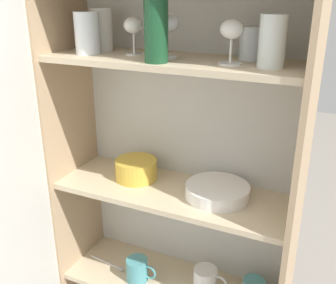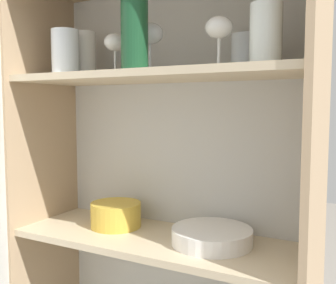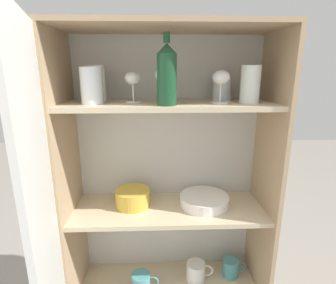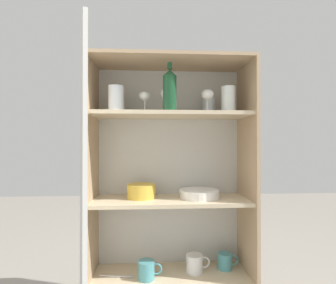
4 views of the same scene
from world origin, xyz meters
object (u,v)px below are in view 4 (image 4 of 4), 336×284
(wine_bottle, at_px, (170,90))
(plate_stack_white, at_px, (199,194))
(coffee_mug_primary, at_px, (195,263))
(mixing_bowl_large, at_px, (141,191))

(wine_bottle, xyz_separation_m, plate_stack_white, (0.18, 0.11, -0.56))
(coffee_mug_primary, bearing_deg, wine_bottle, -143.81)
(plate_stack_white, relative_size, coffee_mug_primary, 1.68)
(wine_bottle, height_order, coffee_mug_primary, wine_bottle)
(wine_bottle, distance_m, plate_stack_white, 0.60)
(mixing_bowl_large, distance_m, coffee_mug_primary, 0.51)
(plate_stack_white, relative_size, mixing_bowl_large, 1.41)
(plate_stack_white, distance_m, coffee_mug_primary, 0.39)
(wine_bottle, relative_size, mixing_bowl_large, 1.60)
(mixing_bowl_large, bearing_deg, wine_bottle, -38.27)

